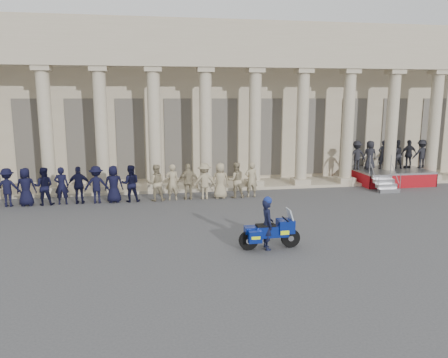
# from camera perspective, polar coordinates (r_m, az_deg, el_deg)

# --- Properties ---
(ground) EXTENTS (90.00, 90.00, 0.00)m
(ground) POSITION_cam_1_polar(r_m,az_deg,el_deg) (15.24, -3.33, -7.80)
(ground) COLOR #3F3F41
(ground) RESTS_ON ground
(building) EXTENTS (40.00, 12.50, 9.00)m
(building) POSITION_cam_1_polar(r_m,az_deg,el_deg) (29.16, -6.73, 9.99)
(building) COLOR tan
(building) RESTS_ON ground
(officer_rank) EXTENTS (15.84, 0.65, 1.73)m
(officer_rank) POSITION_cam_1_polar(r_m,az_deg,el_deg) (20.94, -17.54, -0.75)
(officer_rank) COLOR black
(officer_rank) RESTS_ON ground
(reviewing_stand) EXTENTS (5.05, 3.87, 2.43)m
(reviewing_stand) POSITION_cam_1_polar(r_m,az_deg,el_deg) (26.39, 20.87, 2.40)
(reviewing_stand) COLOR gray
(reviewing_stand) RESTS_ON ground
(motorcycle) EXTENTS (2.03, 0.83, 1.30)m
(motorcycle) POSITION_cam_1_polar(r_m,az_deg,el_deg) (14.20, 6.07, -6.86)
(motorcycle) COLOR black
(motorcycle) RESTS_ON ground
(rider) EXTENTS (0.40, 0.60, 1.73)m
(rider) POSITION_cam_1_polar(r_m,az_deg,el_deg) (14.08, 5.66, -5.73)
(rider) COLOR black
(rider) RESTS_ON ground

